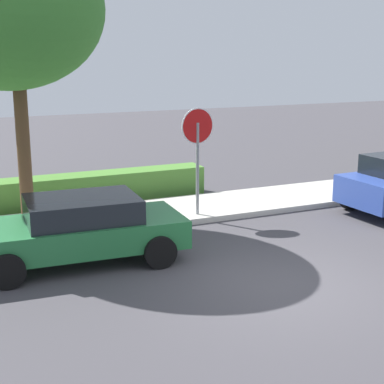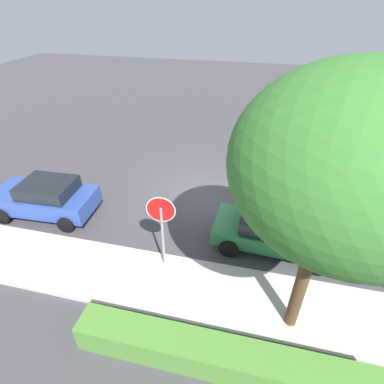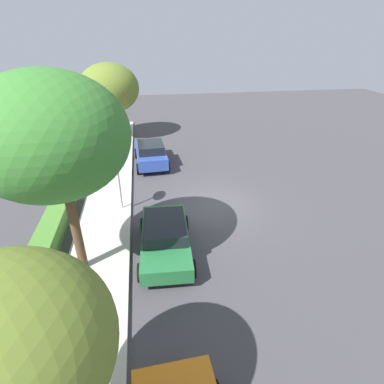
% 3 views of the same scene
% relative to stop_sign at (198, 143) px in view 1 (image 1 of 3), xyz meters
% --- Properties ---
extents(ground_plane, '(60.00, 60.00, 0.00)m').
position_rel_stop_sign_xyz_m(ground_plane, '(-0.36, -4.43, -1.92)').
color(ground_plane, '#423F44').
extents(sidewalk_curb, '(32.00, 2.26, 0.14)m').
position_rel_stop_sign_xyz_m(sidewalk_curb, '(-0.36, 0.74, -1.85)').
color(sidewalk_curb, beige).
rests_on(sidewalk_curb, ground_plane).
extents(stop_sign, '(0.86, 0.10, 2.75)m').
position_rel_stop_sign_xyz_m(stop_sign, '(0.00, 0.00, 0.00)').
color(stop_sign, gray).
rests_on(stop_sign, ground_plane).
extents(parked_car_green, '(4.21, 2.15, 1.31)m').
position_rel_stop_sign_xyz_m(parked_car_green, '(-3.37, -1.77, -1.22)').
color(parked_car_green, '#236B38').
rests_on(parked_car_green, ground_plane).
extents(street_tree_near_corner, '(4.37, 4.37, 6.74)m').
position_rel_stop_sign_xyz_m(street_tree_near_corner, '(-4.07, 1.25, 3.03)').
color(street_tree_near_corner, '#513823').
rests_on(street_tree_near_corner, ground_plane).
extents(front_yard_hedge, '(6.99, 0.81, 0.80)m').
position_rel_stop_sign_xyz_m(front_yard_hedge, '(-2.21, 2.71, -1.51)').
color(front_yard_hedge, '#4C8433').
rests_on(front_yard_hedge, ground_plane).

